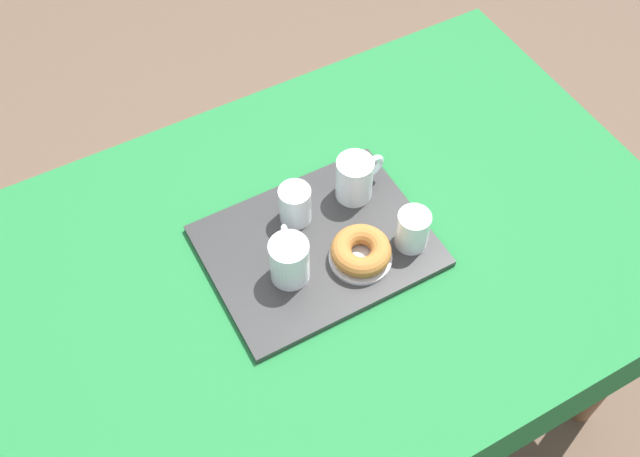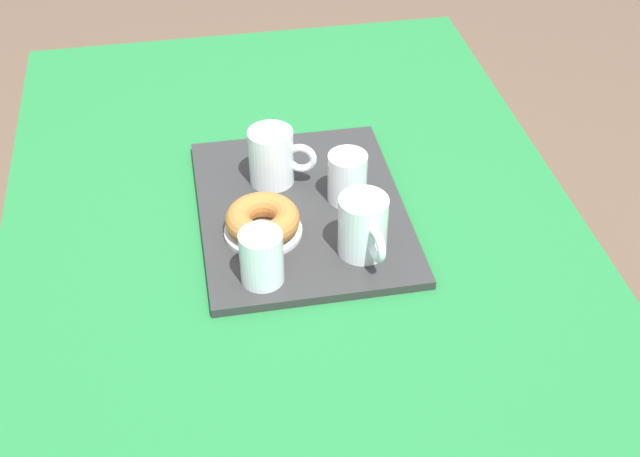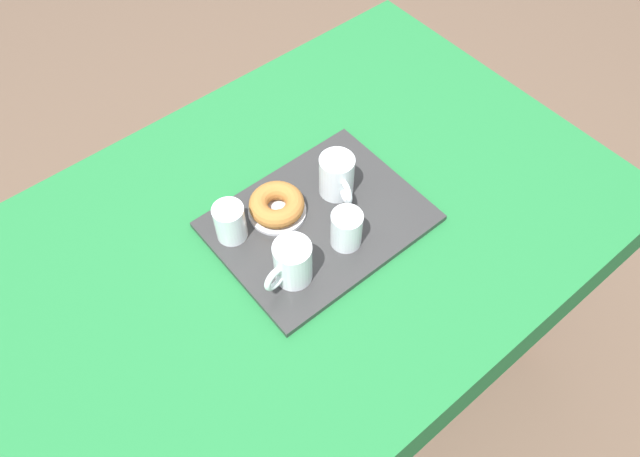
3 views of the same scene
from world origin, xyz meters
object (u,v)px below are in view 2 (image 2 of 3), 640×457
serving_tray (302,210)px  water_glass_far (347,180)px  tea_mug_right (272,158)px  tea_mug_left (363,228)px  water_glass_near (262,259)px  sugar_donut_left (263,219)px  donut_plate_left (263,231)px  dining_table (295,271)px

serving_tray → water_glass_far: bearing=-84.2°
tea_mug_right → tea_mug_left: bearing=-152.0°
serving_tray → water_glass_near: size_ratio=5.04×
tea_mug_right → sugar_donut_left: tea_mug_right is taller
serving_tray → donut_plate_left: bearing=128.5°
dining_table → water_glass_near: bearing=152.6°
serving_tray → donut_plate_left: 0.09m
serving_tray → sugar_donut_left: bearing=128.5°
serving_tray → water_glass_near: bearing=152.3°
donut_plate_left → dining_table: bearing=-64.8°
water_glass_near → sugar_donut_left: water_glass_near is taller
dining_table → serving_tray: (0.03, -0.02, 0.10)m
tea_mug_left → donut_plate_left: tea_mug_left is taller
water_glass_far → dining_table: bearing=112.3°
serving_tray → tea_mug_left: 0.15m
water_glass_near → tea_mug_left: bearing=-77.6°
serving_tray → sugar_donut_left: size_ratio=3.67×
serving_tray → water_glass_far: (0.01, -0.07, 0.04)m
donut_plate_left → water_glass_far: bearing=-66.6°
donut_plate_left → sugar_donut_left: sugar_donut_left is taller
serving_tray → tea_mug_left: size_ratio=3.75×
dining_table → donut_plate_left: donut_plate_left is taller
tea_mug_right → water_glass_near: size_ratio=1.32×
water_glass_near → donut_plate_left: size_ratio=0.69×
dining_table → water_glass_far: bearing=-67.7°
tea_mug_left → water_glass_far: 0.13m
water_glass_near → water_glass_far: size_ratio=1.00×
tea_mug_left → water_glass_far: size_ratio=1.34×
tea_mug_left → water_glass_far: bearing=-1.5°
serving_tray → water_glass_near: (-0.15, 0.08, 0.04)m
sugar_donut_left → tea_mug_left: bearing=-116.1°
dining_table → water_glass_far: 0.18m
tea_mug_left → tea_mug_right: 0.22m
water_glass_near → serving_tray: bearing=-27.7°
water_glass_near → donut_plate_left: 0.11m
dining_table → tea_mug_left: size_ratio=12.01×
dining_table → serving_tray: bearing=-29.0°
donut_plate_left → sugar_donut_left: size_ratio=1.05×
tea_mug_right → donut_plate_left: tea_mug_right is taller
dining_table → donut_plate_left: 0.13m
tea_mug_right → water_glass_far: 0.13m
water_glass_near → donut_plate_left: (0.10, -0.01, -0.03)m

